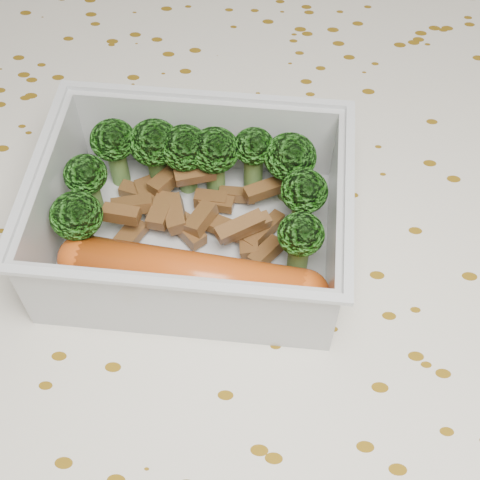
{
  "coord_description": "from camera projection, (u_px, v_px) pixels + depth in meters",
  "views": [
    {
      "loc": [
        0.01,
        -0.24,
        1.11
      ],
      "look_at": [
        -0.01,
        -0.0,
        0.78
      ],
      "focal_mm": 50.0,
      "sensor_mm": 36.0,
      "label": 1
    }
  ],
  "objects": [
    {
      "name": "meat_pile",
      "position": [
        197.0,
        212.0,
        0.43
      ],
      "size": [
        0.11,
        0.08,
        0.03
      ],
      "color": "brown",
      "rests_on": "lunch_container"
    },
    {
      "name": "lunch_container",
      "position": [
        194.0,
        223.0,
        0.42
      ],
      "size": [
        0.19,
        0.15,
        0.07
      ],
      "color": "silver",
      "rests_on": "tablecloth"
    },
    {
      "name": "tablecloth",
      "position": [
        249.0,
        290.0,
        0.46
      ],
      "size": [
        1.46,
        0.96,
        0.19
      ],
      "color": "silver",
      "rests_on": "dining_table"
    },
    {
      "name": "sausage",
      "position": [
        191.0,
        277.0,
        0.4
      ],
      "size": [
        0.16,
        0.05,
        0.03
      ],
      "color": "#C74D14",
      "rests_on": "lunch_container"
    },
    {
      "name": "broccoli_florets",
      "position": [
        197.0,
        171.0,
        0.42
      ],
      "size": [
        0.16,
        0.1,
        0.05
      ],
      "color": "#608C3F",
      "rests_on": "lunch_container"
    },
    {
      "name": "dining_table",
      "position": [
        249.0,
        325.0,
        0.5
      ],
      "size": [
        1.4,
        0.9,
        0.75
      ],
      "color": "brown",
      "rests_on": "ground"
    }
  ]
}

